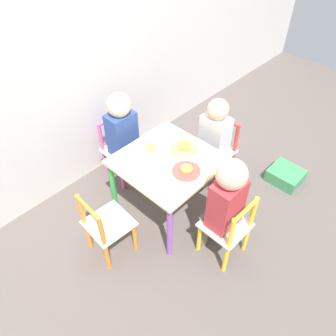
% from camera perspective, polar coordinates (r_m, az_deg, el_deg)
% --- Properties ---
extents(ground_plane, '(6.00, 6.00, 0.00)m').
position_cam_1_polar(ground_plane, '(2.45, 0.00, -6.96)').
color(ground_plane, '#5B514C').
extents(kids_table, '(0.60, 0.60, 0.48)m').
position_cam_1_polar(kids_table, '(2.15, 0.00, 0.05)').
color(kids_table, beige).
rests_on(kids_table, ground_plane).
extents(chair_pink, '(0.27, 0.27, 0.51)m').
position_cam_1_polar(chair_pink, '(2.56, -8.20, 3.09)').
color(chair_pink, silver).
rests_on(chair_pink, ground_plane).
extents(chair_red, '(0.27, 0.27, 0.51)m').
position_cam_1_polar(chair_red, '(2.55, 8.40, 2.97)').
color(chair_red, silver).
rests_on(chair_red, ground_plane).
extents(chair_yellow, '(0.27, 0.27, 0.51)m').
position_cam_1_polar(chair_yellow, '(2.06, 10.42, -10.32)').
color(chair_yellow, silver).
rests_on(chair_yellow, ground_plane).
extents(chair_orange, '(0.28, 0.28, 0.51)m').
position_cam_1_polar(chair_orange, '(2.07, -10.75, -9.99)').
color(chair_orange, silver).
rests_on(chair_orange, ground_plane).
extents(child_back, '(0.20, 0.22, 0.76)m').
position_cam_1_polar(child_back, '(2.39, -7.81, 6.32)').
color(child_back, '#7A6B5B').
rests_on(child_back, ground_plane).
extents(child_right, '(0.21, 0.21, 0.72)m').
position_cam_1_polar(child_right, '(2.40, 7.90, 5.55)').
color(child_right, '#7A6B5B').
rests_on(child_right, ground_plane).
extents(child_front, '(0.20, 0.22, 0.77)m').
position_cam_1_polar(child_front, '(1.91, 9.85, -5.47)').
color(child_front, '#7A6B5B').
rests_on(child_front, ground_plane).
extents(plate_back, '(0.16, 0.16, 0.03)m').
position_cam_1_polar(plate_back, '(2.18, -2.98, 3.50)').
color(plate_back, white).
rests_on(plate_back, kids_table).
extents(plate_right, '(0.19, 0.19, 0.03)m').
position_cam_1_polar(plate_right, '(2.18, 2.82, 3.60)').
color(plate_right, '#EADB66').
rests_on(plate_right, kids_table).
extents(plate_front, '(0.18, 0.18, 0.03)m').
position_cam_1_polar(plate_front, '(2.02, 3.21, -0.43)').
color(plate_front, '#E54C47').
rests_on(plate_front, kids_table).
extents(storage_bin, '(0.23, 0.25, 0.10)m').
position_cam_1_polar(storage_bin, '(2.77, 19.78, -1.22)').
color(storage_bin, '#3D8E56').
rests_on(storage_bin, ground_plane).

